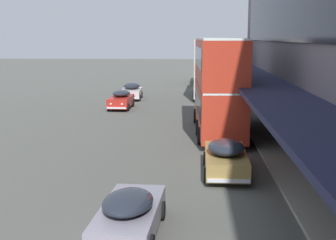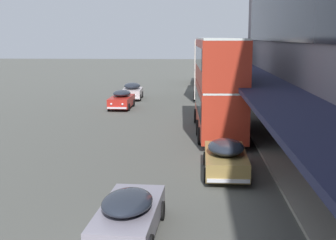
{
  "view_description": "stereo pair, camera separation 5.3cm",
  "coord_description": "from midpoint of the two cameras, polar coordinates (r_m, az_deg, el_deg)",
  "views": [
    {
      "loc": [
        2.48,
        -9.84,
        6.13
      ],
      "look_at": [
        1.2,
        13.03,
        2.04
      ],
      "focal_mm": 50.0,
      "sensor_mm": 36.0,
      "label": 1
    },
    {
      "loc": [
        2.53,
        -9.83,
        6.13
      ],
      "look_at": [
        1.2,
        13.03,
        2.04
      ],
      "focal_mm": 50.0,
      "sensor_mm": 36.0,
      "label": 2
    }
  ],
  "objects": [
    {
      "name": "transit_bus_kerbside_front",
      "position": [
        62.12,
        4.4,
        6.22
      ],
      "size": [
        2.81,
        9.1,
        3.34
      ],
      "color": "tan",
      "rests_on": "ground"
    },
    {
      "name": "transit_bus_kerbside_rear",
      "position": [
        29.86,
        6.08,
        4.55
      ],
      "size": [
        3.07,
        10.7,
        6.04
      ],
      "color": "#B2301F",
      "rests_on": "ground"
    },
    {
      "name": "transit_bus_kerbside_far",
      "position": [
        48.33,
        4.83,
        6.6
      ],
      "size": [
        2.98,
        10.33,
        5.88
      ],
      "color": "beige",
      "rests_on": "ground"
    },
    {
      "name": "sedan_trailing_mid",
      "position": [
        46.57,
        -4.49,
        3.53
      ],
      "size": [
        2.09,
        4.35,
        1.62
      ],
      "color": "beige",
      "rests_on": "ground"
    },
    {
      "name": "sedan_second_mid",
      "position": [
        21.27,
        6.98,
        -4.49
      ],
      "size": [
        2.01,
        4.75,
        1.6
      ],
      "color": "olive",
      "rests_on": "ground"
    },
    {
      "name": "sedan_far_back",
      "position": [
        14.81,
        -4.84,
        -11.34
      ],
      "size": [
        2.06,
        4.67,
        1.42
      ],
      "color": "gray",
      "rests_on": "ground"
    },
    {
      "name": "sedan_lead_mid",
      "position": [
        40.51,
        -5.77,
        2.51
      ],
      "size": [
        1.92,
        4.39,
        1.59
      ],
      "color": "#AD221B",
      "rests_on": "ground"
    }
  ]
}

